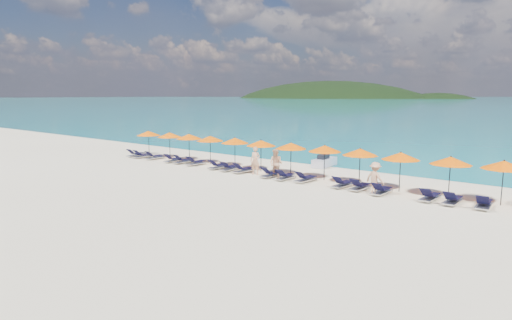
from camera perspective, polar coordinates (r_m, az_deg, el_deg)
The scene contains 37 objects.
ground at distance 25.64m, azimuth -4.23°, elevation -3.44°, with size 1400.00×1400.00×0.00m, color beige.
headland_main at distance 643.53m, azimuth 9.37°, elevation 4.74°, with size 374.00×242.00×126.50m.
headland_small at distance 603.29m, azimuth 22.85°, elevation 4.20°, with size 162.00×126.00×85.50m.
jetski at distance 32.71m, azimuth 9.10°, elevation -0.20°, with size 1.23×2.69×0.93m.
beachgoer_a at distance 28.95m, azimuth -0.09°, elevation -0.09°, with size 0.70×0.46×1.92m, color tan.
beachgoer_b at distance 27.73m, azimuth 2.69°, elevation -0.49°, with size 0.93×0.54×1.92m, color tan.
beachgoer_c at distance 24.28m, azimuth 15.59°, elevation -2.32°, with size 1.14×0.53×1.76m, color tan.
umbrella_0 at distance 38.92m, azimuth -14.15°, elevation 3.48°, with size 2.10×2.10×2.28m.
umbrella_1 at distance 36.92m, azimuth -11.47°, elevation 3.30°, with size 2.10×2.10×2.28m.
umbrella_2 at distance 35.20m, azimuth -8.93°, elevation 3.11°, with size 2.10×2.10×2.28m.
umbrella_3 at distance 33.40m, azimuth -6.14°, elevation 2.87°, with size 2.10×2.10×2.28m.
umbrella_4 at distance 31.69m, azimuth -2.84°, elevation 2.60°, with size 2.10×2.10×2.28m.
umbrella_5 at distance 30.03m, azimuth 0.67°, elevation 2.27°, with size 2.10×2.10×2.28m.
umbrella_6 at distance 28.52m, azimuth 4.69°, elevation 1.90°, with size 2.10×2.10×2.28m.
umbrella_7 at distance 27.30m, azimuth 9.16°, elevation 1.51°, with size 2.10×2.10×2.28m.
umbrella_8 at distance 26.06m, azimuth 13.72°, elevation 1.03°, with size 2.10×2.10×2.28m.
umbrella_9 at distance 25.00m, azimuth 18.74°, elevation 0.50°, with size 2.10×2.10×2.28m.
umbrella_10 at distance 24.21m, azimuth 24.53°, elevation -0.08°, with size 2.10×2.10×2.28m.
umbrella_11 at distance 23.94m, azimuth 30.17°, elevation -0.57°, with size 2.10×2.10×2.28m.
lounger_0 at distance 38.76m, azimuth -15.74°, elevation 0.75°, with size 0.74×1.74×0.66m.
lounger_1 at distance 37.97m, azimuth -14.94°, elevation 0.62°, with size 0.69×1.72×0.66m.
lounger_2 at distance 36.88m, azimuth -13.39°, elevation 0.44°, with size 0.65×1.71×0.66m.
lounger_3 at distance 34.96m, azimuth -10.97°, elevation 0.08°, with size 0.68×1.72×0.66m.
lounger_4 at distance 34.24m, azimuth -9.67°, elevation -0.06°, with size 0.72×1.74×0.66m.
lounger_5 at distance 33.16m, azimuth -8.03°, elevation -0.31°, with size 0.63×1.70×0.66m.
lounger_6 at distance 31.32m, azimuth -5.07°, elevation -0.79°, with size 0.65×1.71×0.66m.
lounger_7 at distance 30.51m, azimuth -3.59°, elevation -1.03°, with size 0.76×1.75×0.66m.
lounger_8 at distance 29.69m, azimuth -1.69°, elevation -1.28°, with size 0.77×1.75×0.66m.
lounger_9 at distance 28.07m, azimuth 2.06°, elevation -1.87°, with size 0.79×1.75×0.66m.
lounger_10 at distance 27.33m, azimuth 3.94°, elevation -2.17°, with size 0.65×1.71×0.66m.
lounger_11 at distance 26.75m, azimuth 6.61°, elevation -2.45°, with size 0.75×1.74×0.66m.
lounger_12 at distance 25.54m, azimuth 11.49°, elevation -3.11°, with size 0.76×1.74×0.66m.
lounger_13 at distance 25.03m, azimuth 13.68°, elevation -3.42°, with size 0.67×1.72×0.66m.
lounger_14 at distance 24.29m, azimuth 16.39°, elevation -3.89°, with size 0.66×1.71×0.66m.
lounger_15 at distance 23.69m, azimuth 22.16°, elevation -4.50°, with size 0.72×1.73×0.66m.
lounger_16 at distance 23.41m, azimuth 24.73°, elevation -4.82°, with size 0.65×1.71×0.66m.
lounger_17 at distance 23.23m, azimuth 28.09°, elevation -5.15°, with size 0.74×1.74×0.66m.
Camera 1 is at (17.18, -18.25, 5.39)m, focal length 30.00 mm.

